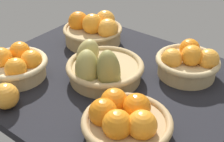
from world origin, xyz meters
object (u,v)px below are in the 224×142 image
(basket_near_right, at_px, (94,30))
(basket_far_left, at_px, (125,120))
(basket_center_pears, at_px, (102,69))
(basket_near_left, at_px, (188,62))
(basket_far_right, at_px, (17,65))
(loose_orange_back_gap, at_px, (6,96))

(basket_near_right, bearing_deg, basket_far_left, 138.96)
(basket_center_pears, xyz_separation_m, basket_near_left, (-0.21, -0.20, 0.00))
(basket_center_pears, height_order, basket_near_left, basket_center_pears)
(basket_near_left, bearing_deg, basket_far_left, 89.48)
(basket_far_right, bearing_deg, basket_near_right, -96.33)
(basket_center_pears, height_order, basket_far_right, basket_center_pears)
(basket_center_pears, relative_size, loose_orange_back_gap, 3.51)
(basket_center_pears, relative_size, basket_far_right, 1.29)
(basket_near_right, xyz_separation_m, loose_orange_back_gap, (-0.07, 0.47, -0.01))
(basket_far_left, relative_size, loose_orange_back_gap, 3.09)
(basket_near_right, height_order, basket_near_left, basket_near_right)
(basket_near_right, distance_m, basket_near_left, 0.40)
(basket_near_right, relative_size, basket_center_pears, 0.86)
(basket_near_right, height_order, loose_orange_back_gap, basket_near_right)
(basket_near_right, distance_m, loose_orange_back_gap, 0.47)
(loose_orange_back_gap, bearing_deg, basket_far_left, -159.96)
(basket_far_left, bearing_deg, loose_orange_back_gap, 20.04)
(basket_far_right, bearing_deg, basket_center_pears, -146.79)
(basket_near_right, bearing_deg, basket_center_pears, 135.72)
(basket_far_left, height_order, basket_center_pears, basket_center_pears)
(basket_far_left, height_order, loose_orange_back_gap, basket_far_left)
(basket_near_left, xyz_separation_m, loose_orange_back_gap, (0.34, 0.48, -0.01))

